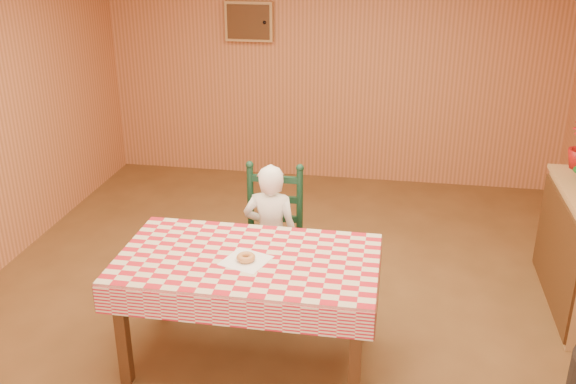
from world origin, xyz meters
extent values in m
plane|color=brown|center=(0.00, 0.00, 0.00)|extent=(6.00, 6.00, 0.00)
cube|color=#C77848|center=(0.00, 3.00, 1.30)|extent=(5.00, 0.10, 2.60)
cube|color=tan|center=(-0.90, 2.94, 1.75)|extent=(0.52, 0.08, 0.42)
cube|color=#4F2D15|center=(-0.90, 2.90, 1.75)|extent=(0.46, 0.02, 0.36)
sphere|color=black|center=(-0.72, 2.88, 1.75)|extent=(0.04, 0.04, 0.04)
cube|color=#4F2D15|center=(-0.14, -0.47, 0.72)|extent=(1.60, 0.90, 0.06)
cube|color=#4F2D15|center=(-0.86, -0.84, 0.34)|extent=(0.07, 0.07, 0.69)
cube|color=#4F2D15|center=(0.58, -0.84, 0.34)|extent=(0.07, 0.07, 0.69)
cube|color=#4F2D15|center=(-0.86, -0.10, 0.34)|extent=(0.07, 0.07, 0.69)
cube|color=#4F2D15|center=(0.58, -0.10, 0.34)|extent=(0.07, 0.07, 0.69)
cube|color=red|center=(-0.14, -0.47, 0.76)|extent=(1.64, 0.94, 0.02)
cube|color=red|center=(-0.14, -0.94, 0.66)|extent=(1.64, 0.02, 0.18)
cube|color=red|center=(-0.14, 0.00, 0.66)|extent=(1.64, 0.02, 0.18)
cube|color=#2A5125|center=(-0.96, -0.47, 0.66)|extent=(0.02, 0.94, 0.18)
cube|color=#2A5125|center=(0.68, -0.47, 0.66)|extent=(0.02, 0.94, 0.18)
cube|color=black|center=(-0.14, 0.26, 0.43)|extent=(0.44, 0.40, 0.04)
cylinder|color=black|center=(-0.33, 0.09, 0.21)|extent=(0.04, 0.04, 0.41)
cylinder|color=black|center=(0.05, 0.09, 0.21)|extent=(0.04, 0.04, 0.41)
cylinder|color=black|center=(-0.33, 0.43, 0.21)|extent=(0.04, 0.04, 0.41)
cylinder|color=black|center=(0.05, 0.43, 0.21)|extent=(0.04, 0.04, 0.41)
cylinder|color=black|center=(-0.33, 0.43, 0.75)|extent=(0.05, 0.05, 0.60)
sphere|color=black|center=(-0.33, 0.43, 1.05)|extent=(0.06, 0.06, 0.06)
cylinder|color=black|center=(0.05, 0.43, 0.75)|extent=(0.05, 0.05, 0.60)
sphere|color=black|center=(0.05, 0.43, 1.05)|extent=(0.06, 0.06, 0.06)
cube|color=black|center=(-0.14, 0.43, 0.63)|extent=(0.38, 0.03, 0.05)
cube|color=black|center=(-0.14, 0.43, 0.79)|extent=(0.38, 0.03, 0.05)
cube|color=black|center=(-0.14, 0.43, 0.95)|extent=(0.38, 0.03, 0.05)
imported|color=white|center=(-0.14, 0.26, 0.56)|extent=(0.41, 0.27, 1.12)
cube|color=white|center=(-0.14, -0.52, 0.77)|extent=(0.33, 0.33, 0.00)
torus|color=#CA8648|center=(-0.14, -0.52, 0.79)|extent=(0.14, 0.14, 0.04)
cube|color=#4F2D15|center=(1.96, 0.57, 0.45)|extent=(0.02, 1.20, 0.80)
camera|label=1|loc=(0.72, -3.94, 2.70)|focal=40.00mm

